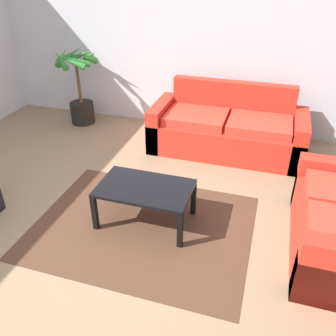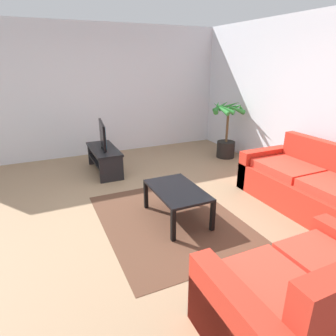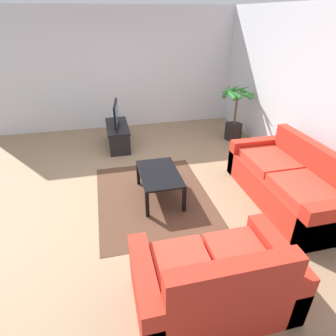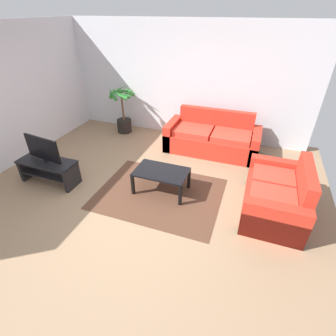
% 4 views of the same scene
% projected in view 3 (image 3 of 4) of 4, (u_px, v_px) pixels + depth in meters
% --- Properties ---
extents(ground_plane, '(6.60, 6.60, 0.00)m').
position_uv_depth(ground_plane, '(129.00, 188.00, 4.63)').
color(ground_plane, '#937556').
extents(wall_back, '(6.00, 0.06, 2.70)m').
position_uv_depth(wall_back, '(308.00, 95.00, 4.59)').
color(wall_back, silver).
rests_on(wall_back, ground).
extents(wall_left, '(0.06, 6.00, 2.70)m').
position_uv_depth(wall_left, '(111.00, 71.00, 6.54)').
color(wall_left, silver).
rests_on(wall_left, ground).
extents(couch_main, '(2.09, 0.90, 0.90)m').
position_uv_depth(couch_main, '(288.00, 183.00, 4.20)').
color(couch_main, red).
rests_on(couch_main, ground).
extents(couch_loveseat, '(0.90, 1.48, 0.90)m').
position_uv_depth(couch_loveseat, '(214.00, 282.00, 2.66)').
color(couch_loveseat, red).
rests_on(couch_loveseat, ground).
extents(tv_stand, '(1.10, 0.45, 0.46)m').
position_uv_depth(tv_stand, '(118.00, 132.00, 5.99)').
color(tv_stand, black).
rests_on(tv_stand, ground).
extents(tv, '(0.79, 0.14, 0.48)m').
position_uv_depth(tv, '(116.00, 114.00, 5.79)').
color(tv, black).
rests_on(tv, tv_stand).
extents(coffee_table, '(0.94, 0.58, 0.43)m').
position_uv_depth(coffee_table, '(159.00, 176.00, 4.25)').
color(coffee_table, black).
rests_on(coffee_table, ground).
extents(area_rug, '(2.20, 1.70, 0.01)m').
position_uv_depth(area_rug, '(153.00, 197.00, 4.41)').
color(area_rug, '#513323').
rests_on(area_rug, ground).
extents(potted_palm, '(0.74, 0.75, 1.20)m').
position_uv_depth(potted_palm, '(235.00, 116.00, 6.21)').
color(potted_palm, black).
rests_on(potted_palm, ground).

